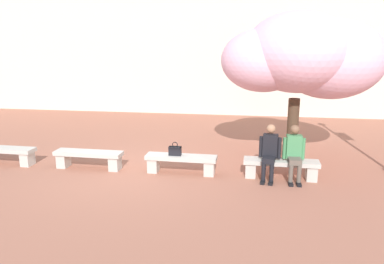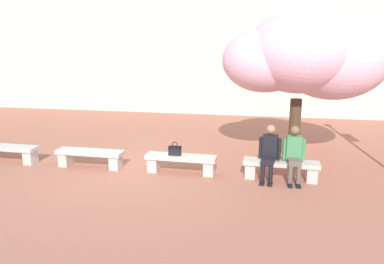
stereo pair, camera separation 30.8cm
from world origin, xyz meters
The scene contains 10 objects.
ground_plane centered at (0.00, 0.00, 0.00)m, with size 100.00×100.00×0.00m, color #9E604C.
building_facade centered at (0.00, 9.72, 4.07)m, with size 28.00×4.00×8.14m, color beige.
stone_bench_west_end centered at (-3.58, 0.00, 0.30)m, with size 1.75×0.46×0.45m.
stone_bench_near_west centered at (-1.19, 0.00, 0.30)m, with size 1.75×0.46×0.45m.
stone_bench_center centered at (1.19, 0.00, 0.30)m, with size 1.75×0.46×0.45m.
stone_bench_near_east centered at (3.58, 0.00, 0.30)m, with size 1.75×0.46×0.45m.
person_seated_left centered at (3.29, -0.05, 0.70)m, with size 0.51×0.72×1.29m.
person_seated_right centered at (3.85, -0.05, 0.70)m, with size 0.51×0.69×1.29m.
handbag centered at (1.04, 0.00, 0.58)m, with size 0.30×0.15×0.34m.
cherry_tree_main centered at (4.08, 1.36, 2.78)m, with size 4.09×2.90×3.91m.
Camera 2 is at (3.06, -8.52, 3.14)m, focal length 35.00 mm.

